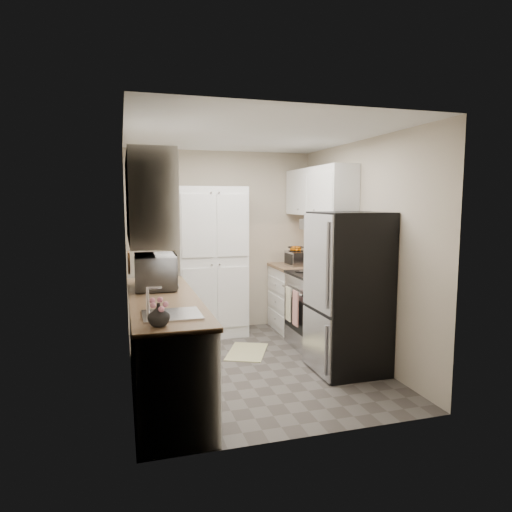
{
  "coord_description": "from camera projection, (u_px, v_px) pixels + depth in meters",
  "views": [
    {
      "loc": [
        -1.34,
        -4.68,
        1.81
      ],
      "look_at": [
        0.08,
        0.15,
        1.2
      ],
      "focal_mm": 32.0,
      "sensor_mm": 36.0,
      "label": 1
    }
  ],
  "objects": [
    {
      "name": "wine_bottle",
      "position": [
        143.0,
        271.0,
        4.97
      ],
      "size": [
        0.07,
        0.07,
        0.27
      ],
      "primitive_type": "cylinder",
      "color": "black",
      "rests_on": "countertop_left"
    },
    {
      "name": "refrigerator",
      "position": [
        349.0,
        293.0,
        4.82
      ],
      "size": [
        0.7,
        0.72,
        1.7
      ],
      "primitive_type": "cube",
      "color": "#B7B7BC",
      "rests_on": "ground"
    },
    {
      "name": "countertop_left",
      "position": [
        164.0,
        299.0,
        4.26
      ],
      "size": [
        0.63,
        2.33,
        0.04
      ],
      "primitive_type": "cube",
      "color": "#846647",
      "rests_on": "base_cabinet_left"
    },
    {
      "name": "room_shell",
      "position": [
        251.0,
        219.0,
        4.84
      ],
      "size": [
        2.64,
        3.24,
        2.52
      ],
      "color": "beige",
      "rests_on": "ground"
    },
    {
      "name": "electric_range",
      "position": [
        320.0,
        309.0,
        5.64
      ],
      "size": [
        0.71,
        0.78,
        1.13
      ],
      "color": "#B7B7BC",
      "rests_on": "ground"
    },
    {
      "name": "fruit_basket",
      "position": [
        296.0,
        248.0,
        6.32
      ],
      "size": [
        0.24,
        0.24,
        0.09
      ],
      "primitive_type": null,
      "rotation": [
        0.0,
        0.0,
        -0.1
      ],
      "color": "orange",
      "rests_on": "toaster_oven"
    },
    {
      "name": "ground",
      "position": [
        253.0,
        365.0,
        5.05
      ],
      "size": [
        3.2,
        3.2,
        0.0
      ],
      "primitive_type": "plane",
      "color": "#56514C",
      "rests_on": "ground"
    },
    {
      "name": "flower_vase",
      "position": [
        159.0,
        315.0,
        3.27
      ],
      "size": [
        0.2,
        0.2,
        0.17
      ],
      "primitive_type": "imported",
      "rotation": [
        0.0,
        0.0,
        0.27
      ],
      "color": "white",
      "rests_on": "countertop_left"
    },
    {
      "name": "kitchen_mat",
      "position": [
        247.0,
        352.0,
        5.5
      ],
      "size": [
        0.68,
        0.8,
        0.01
      ],
      "primitive_type": "cube",
      "rotation": [
        0.0,
        0.0,
        -0.43
      ],
      "color": "beige",
      "rests_on": "ground"
    },
    {
      "name": "pantry_cabinet",
      "position": [
        211.0,
        262.0,
        6.13
      ],
      "size": [
        0.9,
        0.55,
        2.0
      ],
      "primitive_type": "cube",
      "color": "white",
      "rests_on": "ground"
    },
    {
      "name": "base_cabinet_right",
      "position": [
        297.0,
        299.0,
        6.41
      ],
      "size": [
        0.6,
        0.8,
        0.88
      ],
      "primitive_type": "cube",
      "color": "white",
      "rests_on": "ground"
    },
    {
      "name": "base_cabinet_left",
      "position": [
        165.0,
        347.0,
        4.31
      ],
      "size": [
        0.6,
        2.3,
        0.88
      ],
      "primitive_type": "cube",
      "color": "white",
      "rests_on": "ground"
    },
    {
      "name": "cutting_board",
      "position": [
        172.0,
        268.0,
        5.2
      ],
      "size": [
        0.09,
        0.21,
        0.27
      ],
      "primitive_type": "cube",
      "rotation": [
        0.0,
        0.0,
        -0.32
      ],
      "color": "#468F3F",
      "rests_on": "countertop_left"
    },
    {
      "name": "countertop_right",
      "position": [
        297.0,
        267.0,
        6.36
      ],
      "size": [
        0.63,
        0.83,
        0.04
      ],
      "primitive_type": "cube",
      "color": "#846647",
      "rests_on": "base_cabinet_right"
    },
    {
      "name": "toaster_oven",
      "position": [
        298.0,
        258.0,
        6.33
      ],
      "size": [
        0.28,
        0.35,
        0.2
      ],
      "primitive_type": "cube",
      "rotation": [
        0.0,
        0.0,
        0.02
      ],
      "color": "#A6A6AB",
      "rests_on": "countertop_right"
    },
    {
      "name": "microwave",
      "position": [
        156.0,
        271.0,
        4.69
      ],
      "size": [
        0.44,
        0.63,
        0.34
      ],
      "primitive_type": "imported",
      "rotation": [
        0.0,
        0.0,
        1.54
      ],
      "color": "silver",
      "rests_on": "countertop_left"
    }
  ]
}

